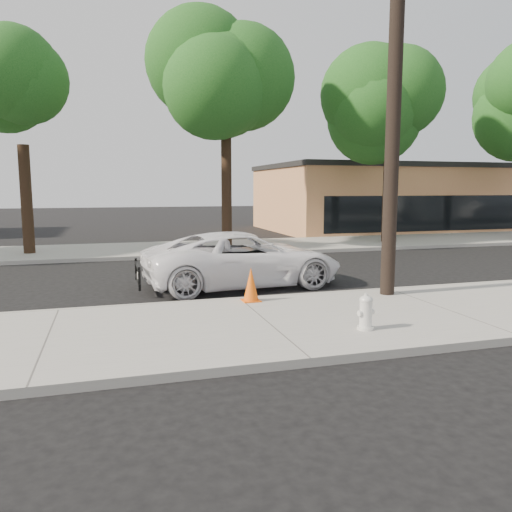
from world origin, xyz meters
name	(u,v)px	position (x,y,z in m)	size (l,w,h in m)	color
ground	(220,287)	(0.00, 0.00, 0.00)	(120.00, 120.00, 0.00)	black
near_sidewalk	(267,325)	(0.00, -4.30, 0.07)	(90.00, 4.40, 0.15)	gray
far_sidewalk	(179,249)	(0.00, 8.50, 0.07)	(90.00, 5.00, 0.15)	gray
curb_near	(239,301)	(0.00, -2.10, 0.07)	(90.00, 0.12, 0.16)	#9E9B93
building_main	(404,199)	(16.00, 16.00, 2.00)	(18.00, 10.00, 4.00)	#CD7B55
utility_pole	(394,103)	(3.60, -2.70, 4.70)	(1.40, 0.34, 9.00)	black
tree_b	(25,98)	(-5.81, 8.06, 6.15)	(4.34, 4.20, 8.45)	black
tree_c	(232,87)	(2.22, 7.64, 6.91)	(4.96, 4.80, 9.55)	black
tree_d	(396,110)	(10.20, 7.95, 6.37)	(4.50, 4.35, 8.75)	black
police_cruiser	(243,259)	(0.65, -0.07, 0.77)	(2.54, 5.51, 1.53)	white
fire_hydrant	(366,313)	(1.58, -5.32, 0.46)	(0.34, 0.31, 0.64)	silver
traffic_cone	(251,285)	(0.18, -2.50, 0.53)	(0.40, 0.40, 0.78)	#F9600D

